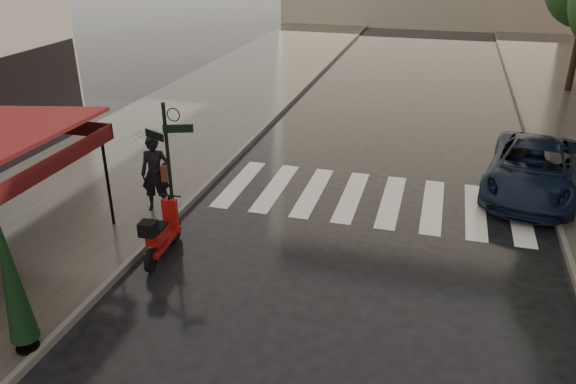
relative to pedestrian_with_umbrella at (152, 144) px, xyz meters
The scene contains 10 objects.
ground 4.63m from the pedestrian_with_umbrella, 62.02° to the right, with size 120.00×120.00×0.00m, color black.
sidewalk_near 8.79m from the pedestrian_with_umbrella, 106.89° to the left, with size 6.00×60.00×0.12m, color #38332D.
curb_near 8.44m from the pedestrian_with_umbrella, 86.20° to the left, with size 0.12×60.00×0.16m, color #595651.
curb_far 12.66m from the pedestrian_with_umbrella, 41.10° to the left, with size 0.12×60.00×0.16m, color #595651.
crosswalk 5.75m from the pedestrian_with_umbrella, 24.25° to the left, with size 7.85×3.20×0.01m.
signpost 1.11m from the pedestrian_with_umbrella, 43.38° to the right, with size 1.17×0.29×3.10m.
pedestrian_with_umbrella is the anchor object (origin of this frame).
scooter 2.49m from the pedestrian_with_umbrella, 60.37° to the right, with size 0.50×1.78×1.17m.
parked_car 9.85m from the pedestrian_with_umbrella, 23.05° to the left, with size 2.23×4.83×1.34m, color black.
parasol_front 5.28m from the pedestrian_with_umbrella, 86.22° to the right, with size 0.46×0.46×2.58m.
Camera 1 is at (4.46, -7.38, 6.36)m, focal length 35.00 mm.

